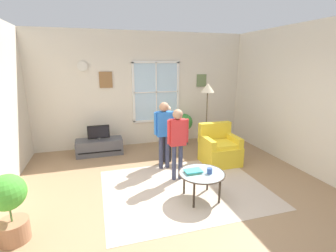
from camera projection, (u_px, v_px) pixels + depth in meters
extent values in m
cube|color=#9E7A56|center=(179.00, 197.00, 4.14)|extent=(6.21, 6.51, 0.02)
cube|color=beige|center=(143.00, 90.00, 6.55)|extent=(5.61, 0.12, 2.97)
cube|color=silver|center=(156.00, 92.00, 6.60)|extent=(1.23, 0.02, 1.57)
cube|color=white|center=(156.00, 62.00, 6.38)|extent=(1.29, 0.04, 0.06)
cube|color=white|center=(157.00, 120.00, 6.78)|extent=(1.29, 0.04, 0.06)
cube|color=white|center=(134.00, 93.00, 6.41)|extent=(0.06, 0.04, 1.57)
cube|color=white|center=(178.00, 91.00, 6.75)|extent=(0.06, 0.04, 1.57)
cube|color=white|center=(156.00, 92.00, 6.58)|extent=(0.03, 0.04, 1.57)
cube|color=white|center=(156.00, 92.00, 6.58)|extent=(1.23, 0.04, 0.03)
cube|color=olive|center=(106.00, 80.00, 6.14)|extent=(0.32, 0.03, 0.40)
cube|color=#667A4C|center=(202.00, 80.00, 6.88)|extent=(0.28, 0.03, 0.34)
cylinder|color=silver|center=(82.00, 66.00, 5.90)|extent=(0.24, 0.04, 0.24)
cube|color=beige|center=(326.00, 102.00, 4.55)|extent=(0.12, 5.91, 2.97)
cube|color=#C6B29E|center=(184.00, 188.00, 4.41)|extent=(2.86, 2.25, 0.01)
cube|color=#4C4C51|center=(100.00, 147.00, 6.00)|extent=(1.10, 0.45, 0.38)
cube|color=black|center=(100.00, 152.00, 5.80)|extent=(0.99, 0.02, 0.02)
cylinder|color=#4C4C4C|center=(99.00, 138.00, 5.95)|extent=(0.08, 0.08, 0.05)
cube|color=black|center=(99.00, 132.00, 5.90)|extent=(0.52, 0.05, 0.32)
cube|color=black|center=(99.00, 132.00, 5.88)|extent=(0.48, 0.01, 0.28)
cube|color=yellow|center=(220.00, 154.00, 5.46)|extent=(0.76, 0.72, 0.42)
cube|color=yellow|center=(215.00, 132.00, 5.63)|extent=(0.76, 0.16, 0.45)
cube|color=yellow|center=(207.00, 142.00, 5.30)|extent=(0.12, 0.65, 0.20)
cube|color=yellow|center=(233.00, 140.00, 5.47)|extent=(0.12, 0.65, 0.20)
cube|color=yellow|center=(222.00, 144.00, 5.35)|extent=(0.61, 0.50, 0.08)
cylinder|color=#99B2B7|center=(202.00, 173.00, 3.98)|extent=(0.74, 0.74, 0.02)
torus|color=#3F3328|center=(202.00, 173.00, 3.98)|extent=(0.77, 0.77, 0.02)
cylinder|color=#33281E|center=(184.00, 182.00, 4.19)|extent=(0.04, 0.04, 0.44)
cylinder|color=#33281E|center=(208.00, 178.00, 4.31)|extent=(0.04, 0.04, 0.44)
cylinder|color=#33281E|center=(194.00, 195.00, 3.78)|extent=(0.04, 0.04, 0.44)
cylinder|color=#33281E|center=(220.00, 191.00, 3.90)|extent=(0.04, 0.04, 0.44)
cube|color=#4E946D|center=(193.00, 172.00, 3.99)|extent=(0.20, 0.19, 0.02)
cube|color=teal|center=(193.00, 171.00, 3.98)|extent=(0.28, 0.19, 0.02)
cylinder|color=#334C8C|center=(210.00, 171.00, 3.95)|extent=(0.09, 0.09, 0.09)
cube|color=black|center=(210.00, 171.00, 4.02)|extent=(0.11, 0.14, 0.02)
cylinder|color=black|center=(164.00, 148.00, 5.50)|extent=(0.08, 0.08, 0.66)
cylinder|color=black|center=(170.00, 148.00, 5.54)|extent=(0.08, 0.08, 0.66)
cube|color=#DB9EBC|center=(167.00, 124.00, 5.38)|extent=(0.28, 0.15, 0.47)
sphere|color=#D8AD8C|center=(167.00, 109.00, 5.30)|extent=(0.18, 0.18, 0.18)
cylinder|color=#DB9EBC|center=(160.00, 123.00, 5.31)|extent=(0.06, 0.06, 0.42)
cylinder|color=#DB9EBC|center=(174.00, 122.00, 5.40)|extent=(0.06, 0.06, 0.42)
cylinder|color=#333851|center=(174.00, 163.00, 4.66)|extent=(0.08, 0.08, 0.70)
cylinder|color=#333851|center=(180.00, 162.00, 4.70)|extent=(0.08, 0.08, 0.70)
cube|color=red|center=(178.00, 132.00, 4.53)|extent=(0.30, 0.16, 0.49)
sphere|color=#A87A5B|center=(178.00, 114.00, 4.44)|extent=(0.19, 0.19, 0.19)
cylinder|color=red|center=(169.00, 132.00, 4.46)|extent=(0.06, 0.06, 0.44)
cylinder|color=red|center=(187.00, 131.00, 4.55)|extent=(0.06, 0.06, 0.44)
cylinder|color=#333851|center=(161.00, 152.00, 5.16)|extent=(0.09, 0.09, 0.72)
cylinder|color=#333851|center=(167.00, 152.00, 5.20)|extent=(0.09, 0.09, 0.72)
cube|color=blue|center=(164.00, 124.00, 5.02)|extent=(0.31, 0.16, 0.51)
sphere|color=#A87A5B|center=(164.00, 107.00, 4.93)|extent=(0.20, 0.20, 0.20)
cylinder|color=blue|center=(156.00, 123.00, 4.95)|extent=(0.06, 0.06, 0.46)
cylinder|color=blue|center=(173.00, 122.00, 5.05)|extent=(0.06, 0.06, 0.46)
cylinder|color=#4C565B|center=(184.00, 140.00, 6.79)|extent=(0.24, 0.24, 0.20)
cylinder|color=#4C7238|center=(184.00, 134.00, 6.74)|extent=(0.02, 0.02, 0.18)
sphere|color=#398536|center=(184.00, 122.00, 6.66)|extent=(0.46, 0.46, 0.46)
cylinder|color=#9E6B4C|center=(14.00, 231.00, 3.10)|extent=(0.38, 0.38, 0.28)
cylinder|color=#4C7238|center=(11.00, 215.00, 3.04)|extent=(0.02, 0.02, 0.18)
sphere|color=green|center=(7.00, 192.00, 2.96)|extent=(0.45, 0.45, 0.45)
cylinder|color=black|center=(205.00, 151.00, 6.23)|extent=(0.26, 0.26, 0.03)
cylinder|color=brown|center=(206.00, 123.00, 6.04)|extent=(0.03, 0.03, 1.51)
cone|color=beige|center=(208.00, 88.00, 5.83)|extent=(0.32, 0.32, 0.22)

